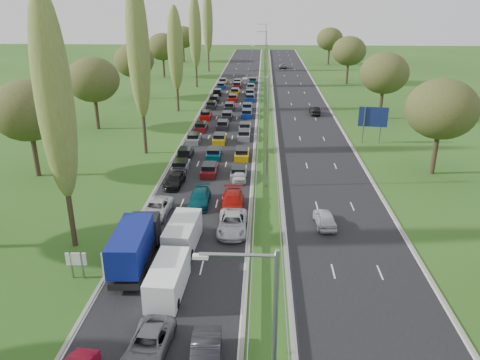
# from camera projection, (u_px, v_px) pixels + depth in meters

# --- Properties ---
(ground) EXTENTS (260.00, 260.00, 0.00)m
(ground) POSITION_uv_depth(u_px,v_px,m) (266.00, 111.00, 85.80)
(ground) COLOR #274F18
(ground) RESTS_ON ground
(near_carriageway) EXTENTS (10.50, 215.00, 0.04)m
(near_carriageway) POSITION_uv_depth(u_px,v_px,m) (230.00, 107.00, 88.44)
(near_carriageway) COLOR black
(near_carriageway) RESTS_ON ground
(far_carriageway) EXTENTS (10.50, 215.00, 0.04)m
(far_carriageway) POSITION_uv_depth(u_px,v_px,m) (302.00, 108.00, 87.81)
(far_carriageway) COLOR black
(far_carriageway) RESTS_ON ground
(central_reservation) EXTENTS (2.36, 215.00, 0.32)m
(central_reservation) POSITION_uv_depth(u_px,v_px,m) (266.00, 105.00, 87.93)
(central_reservation) COLOR gray
(central_reservation) RESTS_ON ground
(lamp_columns) EXTENTS (0.18, 140.18, 12.00)m
(lamp_columns) POSITION_uv_depth(u_px,v_px,m) (266.00, 80.00, 81.76)
(lamp_columns) COLOR gray
(lamp_columns) RESTS_ON ground
(poplar_row) EXTENTS (2.80, 127.80, 22.44)m
(poplar_row) POSITION_uv_depth(u_px,v_px,m) (162.00, 47.00, 71.04)
(poplar_row) COLOR #2D2116
(poplar_row) RESTS_ON ground
(woodland_left) EXTENTS (8.00, 166.00, 11.10)m
(woodland_left) POSITION_uv_depth(u_px,v_px,m) (85.00, 84.00, 68.07)
(woodland_left) COLOR #2D2116
(woodland_left) RESTS_ON ground
(woodland_right) EXTENTS (8.00, 153.00, 11.10)m
(woodland_right) POSITION_uv_depth(u_px,v_px,m) (398.00, 82.00, 69.70)
(woodland_right) COLOR #2D2116
(woodland_right) RESTS_ON ground
(traffic_queue_fill) EXTENTS (9.07, 68.16, 0.80)m
(traffic_queue_fill) POSITION_uv_depth(u_px,v_px,m) (228.00, 111.00, 83.47)
(traffic_queue_fill) COLOR slate
(traffic_queue_fill) RESTS_ON ground
(near_car_2) EXTENTS (2.69, 5.23, 1.41)m
(near_car_2) POSITION_uv_depth(u_px,v_px,m) (157.00, 208.00, 44.19)
(near_car_2) COLOR silver
(near_car_2) RESTS_ON near_carriageway
(near_car_3) EXTENTS (2.13, 4.59, 1.30)m
(near_car_3) POSITION_uv_depth(u_px,v_px,m) (175.00, 180.00, 51.23)
(near_car_3) COLOR black
(near_car_3) RESTS_ON near_carriageway
(near_car_6) EXTENTS (2.65, 5.08, 1.37)m
(near_car_6) POSITION_uv_depth(u_px,v_px,m) (148.00, 344.00, 26.84)
(near_car_6) COLOR slate
(near_car_6) RESTS_ON near_carriageway
(near_car_7) EXTENTS (1.99, 4.83, 1.40)m
(near_car_7) POSITION_uv_depth(u_px,v_px,m) (200.00, 198.00, 46.53)
(near_car_7) COLOR #05434B
(near_car_7) RESTS_ON near_carriageway
(near_car_9) EXTENTS (1.94, 4.83, 1.56)m
(near_car_9) POSITION_uv_depth(u_px,v_px,m) (206.00, 357.00, 25.74)
(near_car_9) COLOR black
(near_car_9) RESTS_ON near_carriageway
(near_car_10) EXTENTS (2.58, 5.48, 1.52)m
(near_car_10) POSITION_uv_depth(u_px,v_px,m) (232.00, 223.00, 41.16)
(near_car_10) COLOR #B7BBC2
(near_car_10) RESTS_ON near_carriageway
(near_car_11) EXTENTS (2.42, 5.55, 1.59)m
(near_car_11) POSITION_uv_depth(u_px,v_px,m) (233.00, 202.00, 45.34)
(near_car_11) COLOR #A5100A
(near_car_11) RESTS_ON near_carriageway
(near_car_12) EXTENTS (1.58, 3.87, 1.31)m
(near_car_12) POSITION_uv_depth(u_px,v_px,m) (240.00, 174.00, 52.85)
(near_car_12) COLOR silver
(near_car_12) RESTS_ON near_carriageway
(far_car_0) EXTENTS (1.95, 4.25, 1.41)m
(far_car_0) POSITION_uv_depth(u_px,v_px,m) (325.00, 218.00, 42.18)
(far_car_0) COLOR silver
(far_car_0) RESTS_ON far_carriageway
(far_car_1) EXTENTS (1.71, 4.42, 1.44)m
(far_car_1) POSITION_uv_depth(u_px,v_px,m) (314.00, 110.00, 82.81)
(far_car_1) COLOR black
(far_car_1) RESTS_ON far_carriageway
(far_car_2) EXTENTS (2.34, 4.95, 1.37)m
(far_car_2) POSITION_uv_depth(u_px,v_px,m) (283.00, 66.00, 138.06)
(far_car_2) COLOR slate
(far_car_2) RESTS_ON far_carriageway
(blue_lorry) EXTENTS (2.28, 8.22, 3.47)m
(blue_lorry) POSITION_uv_depth(u_px,v_px,m) (135.00, 245.00, 35.45)
(blue_lorry) COLOR black
(blue_lorry) RESTS_ON near_carriageway
(white_van_front) EXTENTS (2.15, 5.47, 2.20)m
(white_van_front) POSITION_uv_depth(u_px,v_px,m) (168.00, 277.00, 32.58)
(white_van_front) COLOR white
(white_van_front) RESTS_ON near_carriageway
(white_van_rear) EXTENTS (2.22, 5.65, 2.27)m
(white_van_rear) POSITION_uv_depth(u_px,v_px,m) (183.00, 233.00, 38.66)
(white_van_rear) COLOR silver
(white_van_rear) RESTS_ON near_carriageway
(info_sign) EXTENTS (1.50, 0.16, 2.10)m
(info_sign) POSITION_uv_depth(u_px,v_px,m) (76.00, 262.00, 34.01)
(info_sign) COLOR gray
(info_sign) RESTS_ON ground
(direction_sign) EXTENTS (3.98, 0.60, 5.20)m
(direction_sign) POSITION_uv_depth(u_px,v_px,m) (373.00, 119.00, 65.36)
(direction_sign) COLOR gray
(direction_sign) RESTS_ON ground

